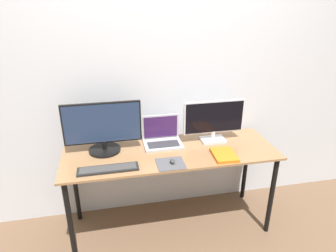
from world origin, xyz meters
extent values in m
plane|color=brown|center=(0.00, 0.00, 0.00)|extent=(12.00, 12.00, 0.00)
cube|color=silver|center=(0.00, 0.66, 1.25)|extent=(7.00, 0.05, 2.50)
cube|color=olive|center=(0.00, 0.30, 0.74)|extent=(1.72, 0.60, 0.02)
cylinder|color=black|center=(-0.81, 0.05, 0.37)|extent=(0.04, 0.04, 0.73)
cylinder|color=black|center=(0.81, 0.05, 0.37)|extent=(0.04, 0.04, 0.73)
cylinder|color=black|center=(-0.81, 0.55, 0.37)|extent=(0.04, 0.04, 0.73)
cylinder|color=black|center=(0.81, 0.55, 0.37)|extent=(0.04, 0.04, 0.73)
cylinder|color=black|center=(-0.52, 0.41, 0.76)|extent=(0.26, 0.26, 0.02)
cylinder|color=black|center=(-0.52, 0.41, 0.81)|extent=(0.04, 0.04, 0.07)
cube|color=black|center=(-0.52, 0.41, 1.00)|extent=(0.61, 0.02, 0.33)
cube|color=#1E2D4C|center=(-0.52, 0.40, 1.00)|extent=(0.58, 0.01, 0.31)
cube|color=silver|center=(0.40, 0.41, 0.76)|extent=(0.21, 0.14, 0.02)
cylinder|color=silver|center=(0.40, 0.41, 0.81)|extent=(0.04, 0.04, 0.07)
cube|color=silver|center=(0.40, 0.41, 0.97)|extent=(0.52, 0.02, 0.28)
cube|color=black|center=(0.40, 0.40, 0.97)|extent=(0.50, 0.01, 0.26)
cube|color=#ADADB2|center=(-0.04, 0.41, 0.76)|extent=(0.32, 0.22, 0.02)
cube|color=#2D2D33|center=(-0.04, 0.39, 0.77)|extent=(0.26, 0.12, 0.00)
cube|color=#ADADB2|center=(-0.04, 0.52, 0.88)|extent=(0.32, 0.01, 0.21)
cube|color=#331947|center=(-0.04, 0.51, 0.88)|extent=(0.29, 0.00, 0.19)
cube|color=black|center=(-0.50, 0.11, 0.76)|extent=(0.44, 0.11, 0.02)
cube|color=#383838|center=(-0.50, 0.11, 0.77)|extent=(0.40, 0.09, 0.00)
cube|color=#47474C|center=(-0.04, 0.10, 0.75)|extent=(0.21, 0.19, 0.00)
ellipsoid|color=#333333|center=(-0.03, 0.10, 0.77)|extent=(0.04, 0.06, 0.03)
cube|color=orange|center=(0.39, 0.13, 0.76)|extent=(0.18, 0.24, 0.02)
cube|color=white|center=(0.39, 0.13, 0.76)|extent=(0.18, 0.23, 0.02)
camera|label=1|loc=(-0.46, -1.79, 1.90)|focal=32.00mm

